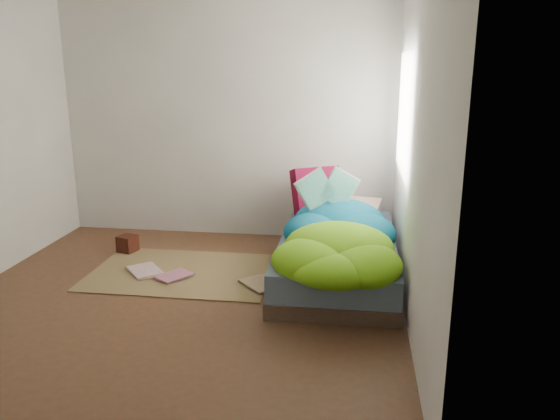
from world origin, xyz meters
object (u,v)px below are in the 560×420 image
object	(u,v)px
wooden_box	(127,243)
floor_book_a	(132,273)
bed	(338,256)
pillow_magenta	(317,192)
floor_book_b	(167,273)
open_book	(328,178)

from	to	relation	value
wooden_box	floor_book_a	xyz separation A→B (m)	(0.28, -0.59, -0.07)
bed	pillow_magenta	size ratio (longest dim) A/B	4.21
pillow_magenta	wooden_box	world-z (taller)	pillow_magenta
wooden_box	floor_book_b	world-z (taller)	wooden_box
bed	floor_book_a	xyz separation A→B (m)	(-1.79, -0.31, -0.14)
floor_book_a	floor_book_b	distance (m)	0.31
pillow_magenta	open_book	world-z (taller)	open_book
wooden_box	floor_book_a	distance (m)	0.66
pillow_magenta	floor_book_a	size ratio (longest dim) A/B	1.44
open_book	floor_book_b	distance (m)	1.65
pillow_magenta	floor_book_b	world-z (taller)	pillow_magenta
open_book	wooden_box	xyz separation A→B (m)	(-1.96, 0.09, -0.73)
open_book	floor_book_a	bearing A→B (deg)	173.90
bed	wooden_box	distance (m)	2.09
pillow_magenta	floor_book_a	distance (m)	1.93
bed	open_book	bearing A→B (deg)	119.89
bed	open_book	world-z (taller)	open_book
bed	floor_book_b	bearing A→B (deg)	-170.22
wooden_box	pillow_magenta	bearing A→B (deg)	12.87
pillow_magenta	floor_book_b	distance (m)	1.66
wooden_box	bed	bearing A→B (deg)	-7.71
wooden_box	floor_book_a	size ratio (longest dim) A/B	0.48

